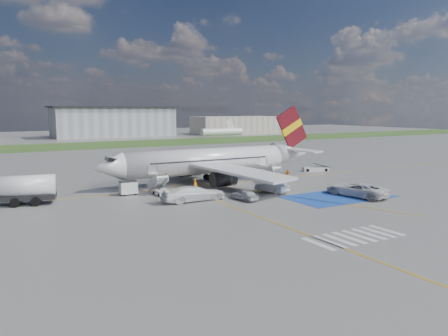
# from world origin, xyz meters

# --- Properties ---
(ground) EXTENTS (400.00, 400.00, 0.00)m
(ground) POSITION_xyz_m (0.00, 0.00, 0.00)
(ground) COLOR #60605E
(ground) RESTS_ON ground
(grass_strip) EXTENTS (400.00, 30.00, 0.01)m
(grass_strip) POSITION_xyz_m (0.00, 95.00, 0.01)
(grass_strip) COLOR #2D4C1E
(grass_strip) RESTS_ON ground
(taxiway_line_main) EXTENTS (120.00, 0.20, 0.01)m
(taxiway_line_main) POSITION_xyz_m (0.00, 12.00, 0.01)
(taxiway_line_main) COLOR gold
(taxiway_line_main) RESTS_ON ground
(taxiway_line_cross) EXTENTS (0.20, 60.00, 0.01)m
(taxiway_line_cross) POSITION_xyz_m (-5.00, -10.00, 0.01)
(taxiway_line_cross) COLOR gold
(taxiway_line_cross) RESTS_ON ground
(taxiway_line_diag) EXTENTS (20.71, 56.45, 0.01)m
(taxiway_line_diag) POSITION_xyz_m (0.00, 12.00, 0.01)
(taxiway_line_diag) COLOR gold
(taxiway_line_diag) RESTS_ON ground
(staging_box) EXTENTS (14.00, 8.00, 0.01)m
(staging_box) POSITION_xyz_m (10.00, -4.00, 0.01)
(staging_box) COLOR #1A429F
(staging_box) RESTS_ON ground
(crosswalk) EXTENTS (9.00, 4.00, 0.01)m
(crosswalk) POSITION_xyz_m (-1.80, -18.00, 0.01)
(crosswalk) COLOR silver
(crosswalk) RESTS_ON ground
(terminal_centre) EXTENTS (48.00, 18.00, 12.00)m
(terminal_centre) POSITION_xyz_m (20.00, 135.00, 6.00)
(terminal_centre) COLOR gray
(terminal_centre) RESTS_ON ground
(terminal_east) EXTENTS (40.00, 16.00, 8.00)m
(terminal_east) POSITION_xyz_m (75.00, 128.00, 4.00)
(terminal_east) COLOR gray
(terminal_east) RESTS_ON ground
(airliner) EXTENTS (36.81, 32.95, 11.92)m
(airliner) POSITION_xyz_m (1.51, 14.00, 3.39)
(airliner) COLOR silver
(airliner) RESTS_ON ground
(airstairs_fwd) EXTENTS (1.90, 5.20, 3.60)m
(airstairs_fwd) POSITION_xyz_m (-9.50, 8.70, 0.62)
(airstairs_fwd) COLOR silver
(airstairs_fwd) RESTS_ON ground
(airstairs_aft) EXTENTS (1.90, 5.20, 3.60)m
(airstairs_aft) POSITION_xyz_m (9.00, 8.70, 0.62)
(airstairs_aft) COLOR silver
(airstairs_aft) RESTS_ON ground
(fuel_tanker) EXTENTS (10.66, 5.12, 3.52)m
(fuel_tanker) POSITION_xyz_m (-27.39, 11.34, 1.48)
(fuel_tanker) COLOR black
(fuel_tanker) RESTS_ON ground
(gpu_cart) EXTENTS (2.24, 1.47, 1.85)m
(gpu_cart) POSITION_xyz_m (-13.27, 10.81, 0.84)
(gpu_cart) COLOR silver
(gpu_cart) RESTS_ON ground
(belt_loader) EXTENTS (5.06, 3.33, 1.48)m
(belt_loader) POSITION_xyz_m (23.48, 15.49, 0.37)
(belt_loader) COLOR silver
(belt_loader) RESTS_ON ground
(car_silver_a) EXTENTS (2.18, 4.23, 1.38)m
(car_silver_a) POSITION_xyz_m (-1.80, 0.19, 0.69)
(car_silver_a) COLOR #B1B3B8
(car_silver_a) RESTS_ON ground
(car_silver_b) EXTENTS (2.80, 5.22, 1.63)m
(car_silver_b) POSITION_xyz_m (4.16, 2.62, 0.82)
(car_silver_b) COLOR #B0B4B8
(car_silver_b) RESTS_ON ground
(van_white_a) EXTENTS (3.97, 6.87, 2.43)m
(van_white_a) POSITION_xyz_m (12.17, -5.02, 1.22)
(van_white_a) COLOR silver
(van_white_a) RESTS_ON ground
(van_white_b) EXTENTS (6.30, 2.60, 2.46)m
(van_white_b) POSITION_xyz_m (-7.42, 3.03, 1.23)
(van_white_b) COLOR white
(van_white_b) RESTS_ON ground
(crew_fwd) EXTENTS (0.85, 0.77, 1.94)m
(crew_fwd) POSITION_xyz_m (-5.32, 6.82, 0.97)
(crew_fwd) COLOR orange
(crew_fwd) RESTS_ON ground
(crew_nose) EXTENTS (1.05, 1.17, 1.97)m
(crew_nose) POSITION_xyz_m (-8.52, 12.62, 0.98)
(crew_nose) COLOR orange
(crew_nose) RESTS_ON ground
(crew_aft) EXTENTS (0.92, 0.98, 1.63)m
(crew_aft) POSITION_xyz_m (13.28, 10.82, 0.81)
(crew_aft) COLOR orange
(crew_aft) RESTS_ON ground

